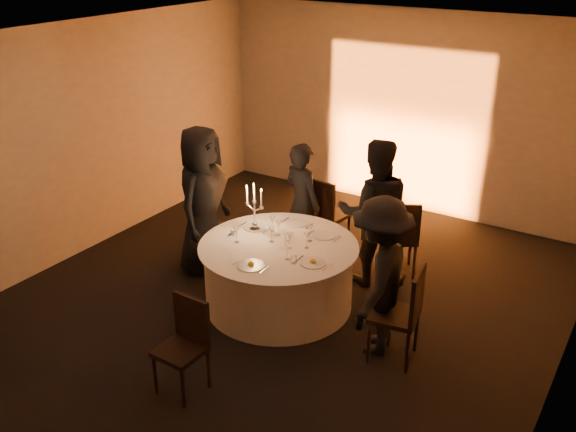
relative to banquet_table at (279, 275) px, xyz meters
The scene contains 32 objects.
floor 0.38m from the banquet_table, ahead, with size 7.00×7.00×0.00m, color black.
ceiling 2.62m from the banquet_table, ahead, with size 7.00×7.00×0.00m, color silver.
wall_back 3.67m from the banquet_table, 90.00° to the left, with size 7.00×7.00×0.00m, color #A19D96.
wall_left 3.20m from the banquet_table, behind, with size 7.00×7.00×0.00m, color #A19D96.
uplighter_fixture 3.22m from the banquet_table, 90.00° to the left, with size 0.25×0.12×0.10m, color black.
banquet_table is the anchor object (origin of this frame).
chair_left 1.54m from the banquet_table, 160.14° to the left, with size 0.50×0.50×0.87m.
chair_back_left 1.50m from the banquet_table, 98.38° to the left, with size 0.51×0.51×1.05m.
chair_back_right 1.65m from the banquet_table, 57.47° to the left, with size 0.60×0.60×1.01m.
chair_right 1.63m from the banquet_table, ahead, with size 0.52×0.52×1.03m.
chair_front 1.69m from the banquet_table, 87.99° to the right, with size 0.42×0.42×0.93m.
guest_left 1.41m from the banquet_table, 168.96° to the left, with size 0.92×0.60×1.89m, color black.
guest_back_left 1.23m from the banquet_table, 107.86° to the left, with size 0.58×0.38×1.60m, color black.
guest_back_right 1.38m from the banquet_table, 58.99° to the left, with size 0.89×0.69×1.83m, color black.
guest_right 1.40m from the banquet_table, ahead, with size 1.09×0.62×1.68m, color black.
plate_left 0.67m from the banquet_table, 154.27° to the left, with size 0.36×0.27×0.01m.
plate_back_left 0.73m from the banquet_table, 101.63° to the left, with size 0.36×0.27×0.01m.
plate_back_right 0.69m from the banquet_table, 56.09° to the left, with size 0.36×0.27×0.01m.
plate_right 0.70m from the banquet_table, 17.34° to the right, with size 0.36×0.28×0.08m.
plate_front 0.69m from the banquet_table, 87.90° to the right, with size 0.36×0.30×0.08m.
coffee_cup 0.72m from the banquet_table, behind, with size 0.11×0.11×0.07m.
candelabra 0.77m from the banquet_table, 157.59° to the left, with size 0.25×0.12×0.59m.
wine_glass_a 0.64m from the banquet_table, 133.14° to the left, with size 0.07×0.07×0.19m.
wine_glass_b 0.61m from the banquet_table, 18.89° to the left, with size 0.07×0.07×0.19m.
wine_glass_c 0.64m from the banquet_table, 47.78° to the left, with size 0.07×0.07×0.19m.
wine_glass_d 0.58m from the banquet_table, 123.00° to the left, with size 0.07×0.07×0.19m.
wine_glass_e 0.54m from the banquet_table, ahead, with size 0.07×0.07×0.19m.
wine_glass_f 0.71m from the banquet_table, 156.17° to the right, with size 0.07×0.07×0.19m.
wine_glass_g 0.63m from the banquet_table, 41.64° to the right, with size 0.07×0.07×0.19m.
wine_glass_h 0.54m from the banquet_table, 166.33° to the left, with size 0.07×0.07×0.19m.
tumbler_a 0.63m from the banquet_table, 36.73° to the right, with size 0.07×0.07×0.09m, color silver.
tumbler_b 0.45m from the banquet_table, 80.54° to the left, with size 0.07×0.07×0.09m, color silver.
Camera 1 is at (3.48, -5.37, 3.98)m, focal length 40.00 mm.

